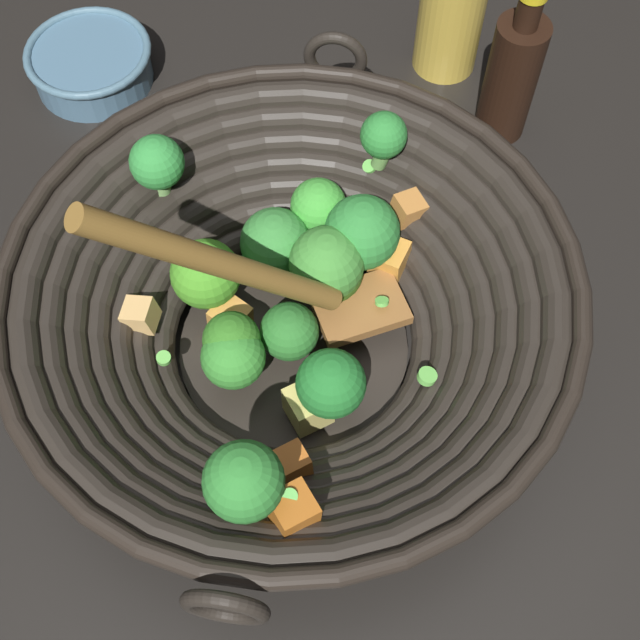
# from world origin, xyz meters

# --- Properties ---
(ground_plane) EXTENTS (4.00, 4.00, 0.00)m
(ground_plane) POSITION_xyz_m (0.00, 0.00, 0.00)
(ground_plane) COLOR black
(wok) EXTENTS (0.43, 0.45, 0.24)m
(wok) POSITION_xyz_m (0.00, -0.00, 0.07)
(wok) COLOR black
(wok) RESTS_ON ground
(soy_sauce_bottle) EXTENTS (0.05, 0.05, 0.17)m
(soy_sauce_bottle) POSITION_xyz_m (-0.07, -0.30, 0.07)
(soy_sauce_bottle) COLOR black
(soy_sauce_bottle) RESTS_ON ground
(prep_bowl) EXTENTS (0.12, 0.12, 0.04)m
(prep_bowl) POSITION_xyz_m (0.31, -0.19, 0.02)
(prep_bowl) COLOR slate
(prep_bowl) RESTS_ON ground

